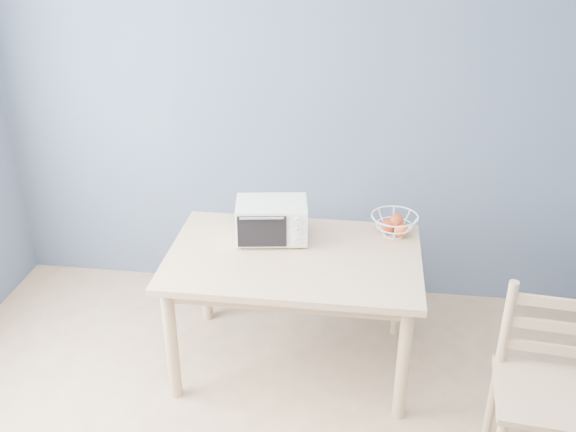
# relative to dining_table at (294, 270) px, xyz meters

# --- Properties ---
(room) EXTENTS (4.01, 4.51, 2.61)m
(room) POSITION_rel_dining_table_xyz_m (-0.08, -1.39, 0.65)
(room) COLOR tan
(room) RESTS_ON ground
(dining_table) EXTENTS (1.40, 0.90, 0.75)m
(dining_table) POSITION_rel_dining_table_xyz_m (0.00, 0.00, 0.00)
(dining_table) COLOR tan
(dining_table) RESTS_ON ground
(toaster_oven) EXTENTS (0.44, 0.35, 0.24)m
(toaster_oven) POSITION_rel_dining_table_xyz_m (-0.16, 0.16, 0.23)
(toaster_oven) COLOR silver
(toaster_oven) RESTS_ON dining_table
(fruit_basket) EXTENTS (0.28, 0.28, 0.14)m
(fruit_basket) POSITION_rel_dining_table_xyz_m (0.55, 0.31, 0.17)
(fruit_basket) COLOR white
(fruit_basket) RESTS_ON dining_table
(dining_chair) EXTENTS (0.49, 0.49, 0.96)m
(dining_chair) POSITION_rel_dining_table_xyz_m (1.25, -0.64, -0.17)
(dining_chair) COLOR tan
(dining_chair) RESTS_ON ground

